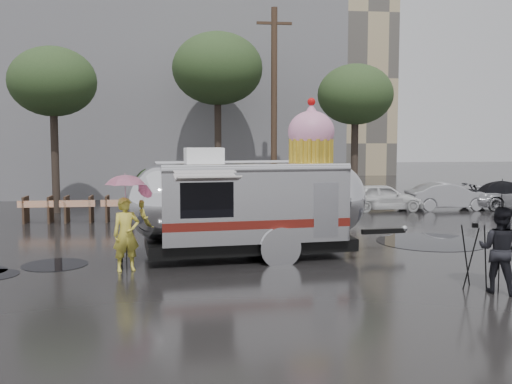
{
  "coord_description": "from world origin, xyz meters",
  "views": [
    {
      "loc": [
        -1.55,
        -13.11,
        3.24
      ],
      "look_at": [
        0.34,
        2.79,
        1.75
      ],
      "focal_mm": 42.0,
      "sensor_mm": 36.0,
      "label": 1
    }
  ],
  "objects": [
    {
      "name": "utility_pole",
      "position": [
        2.5,
        14.0,
        4.62
      ],
      "size": [
        1.6,
        0.28,
        9.0
      ],
      "color": "#473323",
      "rests_on": "ground"
    },
    {
      "name": "person_right",
      "position": [
        4.9,
        -1.58,
        0.9
      ],
      "size": [
        0.95,
        0.94,
        1.8
      ],
      "primitive_type": "imported",
      "rotation": [
        0.0,
        0.0,
        2.37
      ],
      "color": "black",
      "rests_on": "ground"
    },
    {
      "name": "grey_building",
      "position": [
        -4.0,
        24.0,
        6.5
      ],
      "size": [
        22.0,
        12.0,
        13.0
      ],
      "primitive_type": "cube",
      "color": "slate",
      "rests_on": "ground"
    },
    {
      "name": "umbrella_pink",
      "position": [
        -2.98,
        1.39,
        1.96
      ],
      "size": [
        1.2,
        1.2,
        2.37
      ],
      "color": "pink",
      "rests_on": "ground"
    },
    {
      "name": "tripod",
      "position": [
        4.55,
        -1.18,
        0.82
      ],
      "size": [
        0.56,
        0.58,
        1.42
      ],
      "rotation": [
        0.0,
        0.0,
        -0.19
      ],
      "color": "black",
      "rests_on": "ground"
    },
    {
      "name": "parked_cars",
      "position": [
        11.78,
        12.0,
        0.72
      ],
      "size": [
        13.2,
        1.9,
        1.5
      ],
      "color": "silver",
      "rests_on": "ground"
    },
    {
      "name": "person_left",
      "position": [
        -2.98,
        1.39,
        0.89
      ],
      "size": [
        0.75,
        0.62,
        1.78
      ],
      "primitive_type": "imported",
      "rotation": [
        0.0,
        0.0,
        0.34
      ],
      "color": "gold",
      "rests_on": "ground"
    },
    {
      "name": "tree_mid",
      "position": [
        0.0,
        15.0,
        6.34
      ],
      "size": [
        4.2,
        4.2,
        8.03
      ],
      "color": "#382D26",
      "rests_on": "ground"
    },
    {
      "name": "airstream_trailer",
      "position": [
        0.24,
        2.79,
        1.53
      ],
      "size": [
        8.09,
        3.62,
        4.37
      ],
      "rotation": [
        0.0,
        0.0,
        0.11
      ],
      "color": "silver",
      "rests_on": "ground"
    },
    {
      "name": "tree_left",
      "position": [
        -7.0,
        13.0,
        5.48
      ],
      "size": [
        3.64,
        3.64,
        6.95
      ],
      "color": "#382D26",
      "rests_on": "ground"
    },
    {
      "name": "ground",
      "position": [
        0.0,
        0.0,
        0.0
      ],
      "size": [
        120.0,
        120.0,
        0.0
      ],
      "primitive_type": "plane",
      "color": "black",
      "rests_on": "ground"
    },
    {
      "name": "tree_right",
      "position": [
        6.0,
        13.0,
        5.06
      ],
      "size": [
        3.36,
        3.36,
        6.42
      ],
      "color": "#382D26",
      "rests_on": "ground"
    },
    {
      "name": "puddles",
      "position": [
        1.91,
        3.47,
        0.01
      ],
      "size": [
        14.77,
        5.34,
        0.01
      ],
      "color": "black",
      "rests_on": "ground"
    },
    {
      "name": "umbrella_black",
      "position": [
        4.9,
        -1.58,
        1.96
      ],
      "size": [
        1.21,
        1.21,
        2.37
      ],
      "color": "black",
      "rests_on": "ground"
    },
    {
      "name": "barricade_row",
      "position": [
        -5.55,
        9.96,
        0.52
      ],
      "size": [
        4.3,
        0.8,
        1.0
      ],
      "color": "#473323",
      "rests_on": "ground"
    }
  ]
}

